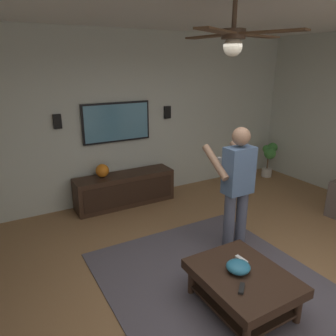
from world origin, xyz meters
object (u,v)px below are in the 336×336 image
at_px(bowl, 238,267).
at_px(wall_speaker_left, 167,112).
at_px(coffee_table, 242,282).
at_px(tv, 117,122).
at_px(potted_plant_short, 269,155).
at_px(wall_speaker_right, 57,121).
at_px(ceiling_fan, 235,38).
at_px(remote_white, 241,259).
at_px(vase_round, 102,171).
at_px(remote_black, 242,288).
at_px(person_standing, 237,184).
at_px(media_console, 125,189).

relative_size(bowl, wall_speaker_left, 1.08).
relative_size(coffee_table, wall_speaker_left, 4.55).
distance_m(tv, wall_speaker_left, 0.99).
xyz_separation_m(potted_plant_short, wall_speaker_right, (0.44, 4.18, 1.02)).
bearing_deg(potted_plant_short, ceiling_fan, 127.05).
relative_size(remote_white, wall_speaker_right, 0.68).
bearing_deg(ceiling_fan, remote_white, -119.57).
bearing_deg(potted_plant_short, wall_speaker_left, 78.81).
bearing_deg(vase_round, remote_black, -175.71).
bearing_deg(coffee_table, potted_plant_short, -49.57).
distance_m(person_standing, wall_speaker_right, 2.87).
relative_size(remote_black, ceiling_fan, 0.13).
bearing_deg(potted_plant_short, tv, 82.40).
height_order(coffee_table, remote_white, remote_white).
bearing_deg(wall_speaker_left, wall_speaker_right, 90.00).
relative_size(media_console, vase_round, 7.73).
bearing_deg(potted_plant_short, person_standing, 125.96).
relative_size(coffee_table, bowl, 4.22).
xyz_separation_m(media_console, wall_speaker_right, (0.25, 0.95, 1.22)).
height_order(media_console, ceiling_fan, ceiling_fan).
xyz_separation_m(remote_white, wall_speaker_left, (2.98, -0.81, 1.08)).
distance_m(wall_speaker_left, wall_speaker_right, 1.94).
xyz_separation_m(potted_plant_short, bowl, (-2.66, 3.20, -0.02)).
distance_m(remote_black, vase_round, 3.14).
relative_size(bowl, remote_white, 1.58).
height_order(person_standing, remote_white, person_standing).
bearing_deg(vase_round, remote_white, -169.03).
distance_m(media_console, wall_speaker_left, 1.59).
xyz_separation_m(remote_black, wall_speaker_left, (3.33, -1.11, 1.08)).
xyz_separation_m(person_standing, potted_plant_short, (1.86, -2.56, -0.46)).
distance_m(coffee_table, wall_speaker_left, 3.50).
bearing_deg(coffee_table, remote_black, 134.80).
height_order(wall_speaker_right, ceiling_fan, ceiling_fan).
bearing_deg(potted_plant_short, coffee_table, 130.43).
distance_m(coffee_table, remote_black, 0.27).
height_order(media_console, vase_round, vase_round).
height_order(coffee_table, wall_speaker_left, wall_speaker_left).
bearing_deg(vase_round, media_console, -98.13).
bearing_deg(remote_white, media_console, -178.99).
bearing_deg(person_standing, tv, 16.11).
bearing_deg(bowl, person_standing, -38.64).
relative_size(vase_round, ceiling_fan, 0.19).
distance_m(coffee_table, wall_speaker_right, 3.52).
bearing_deg(ceiling_fan, wall_speaker_right, 18.25).
distance_m(bowl, remote_black, 0.27).
xyz_separation_m(coffee_table, wall_speaker_left, (3.15, -0.94, 1.20)).
bearing_deg(ceiling_fan, bowl, -173.98).
xyz_separation_m(media_console, remote_white, (-2.73, -0.18, 0.14)).
relative_size(tv, ceiling_fan, 0.99).
bearing_deg(tv, wall_speaker_right, -90.79).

